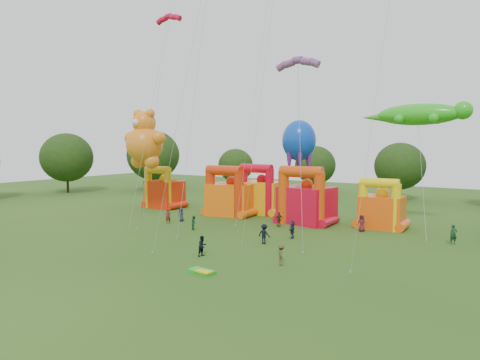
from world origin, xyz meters
The scene contains 23 objects.
ground centered at (0.00, 0.00, 0.00)m, with size 160.00×160.00×0.00m, color #234A14.
tree_ring centered at (-1.15, 0.60, 6.26)m, with size 121.00×123.07×12.07m.
bouncy_castle_0 centered at (-19.53, 26.50, 2.36)m, with size 5.06×4.14×6.21m.
bouncy_castle_1 centered at (-7.55, 26.26, 2.50)m, with size 6.34×5.37×6.62m.
bouncy_castle_2 centered at (-4.79, 29.56, 2.56)m, with size 5.57×4.66×6.76m.
bouncy_castle_3 centered at (3.24, 26.15, 2.59)m, with size 6.55×5.66×6.86m.
bouncy_castle_4 centered at (11.53, 28.05, 2.17)m, with size 4.66×3.76×5.68m.
teddy_bear_kite centered at (-17.80, 21.13, 9.38)m, with size 6.83×4.85×14.08m.
gecko_kite centered at (15.38, 28.69, 7.60)m, with size 11.87×9.61×14.04m.
octopus_kite centered at (0.43, 29.98, 5.90)m, with size 5.45×10.11×12.64m.
parafoil_kites centered at (-5.47, 16.37, 12.15)m, with size 24.73×10.80×27.66m.
diamond_kites centered at (1.09, 15.92, 16.54)m, with size 27.43×20.85×39.75m.
folded_kite_bundle centered at (4.87, 4.04, 0.14)m, with size 2.09×1.26×0.31m.
spectator_0 centered at (-10.03, 19.29, 0.84)m, with size 0.82×0.53×1.67m, color #222439.
spectator_1 centered at (-10.35, 17.32, 0.86)m, with size 0.63×0.41×1.71m, color #5B1C1A.
spectator_2 centered at (-5.54, 16.18, 0.78)m, with size 0.75×0.59×1.55m, color #1B452D.
spectator_3 centered at (4.19, 14.49, 0.94)m, with size 1.21×0.70×1.88m, color black.
spectator_4 centered at (1.58, 22.59, 0.86)m, with size 1.01×0.42×1.72m, color #3E3218.
spectator_5 centered at (5.38, 18.09, 0.90)m, with size 1.67×0.53×1.80m, color #29253E.
spectator_6 centered at (10.28, 25.00, 0.93)m, with size 0.90×0.59×1.85m, color #581920.
spectator_7 centered at (19.24, 23.90, 0.93)m, with size 0.68×0.44×1.86m, color #163721.
spectator_8 centered at (2.01, 7.84, 0.87)m, with size 0.85×0.66×1.75m, color black.
spectator_9 centered at (8.80, 8.97, 0.84)m, with size 1.08×0.62×1.68m, color #48401D.
Camera 1 is at (23.53, -20.13, 9.42)m, focal length 32.00 mm.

